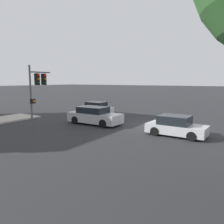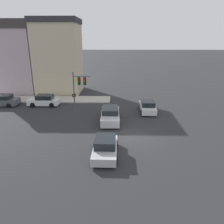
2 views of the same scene
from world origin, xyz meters
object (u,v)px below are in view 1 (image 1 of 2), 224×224
Objects in this scene: crossing_car_1 at (176,126)px; traffic_signal at (38,86)px; crossing_car_2 at (94,116)px; crossing_car_0 at (95,109)px.

traffic_signal is at bearing -159.34° from crossing_car_1.
crossing_car_1 is 7.18m from crossing_car_2.
crossing_car_2 reaches higher than crossing_car_0.
crossing_car_0 reaches higher than crossing_car_1.
crossing_car_0 is 5.51m from crossing_car_2.
crossing_car_0 is at bearing 157.30° from crossing_car_1.
crossing_car_2 is at bearing 179.63° from crossing_car_1.
traffic_signal is at bearing 94.50° from crossing_car_0.
crossing_car_2 is (-3.27, 4.44, 0.06)m from crossing_car_0.
crossing_car_0 is 11.43m from crossing_car_1.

